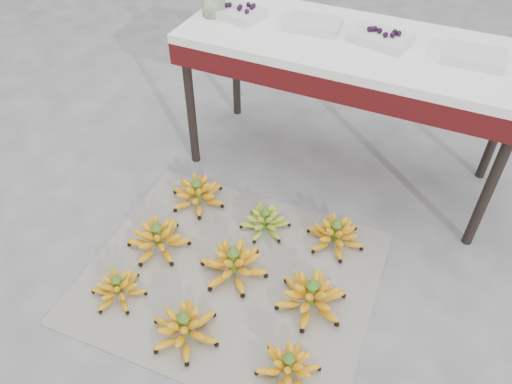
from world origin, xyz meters
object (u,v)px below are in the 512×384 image
at_px(bunch_front_left, 118,288).
at_px(tray_far_right, 474,56).
at_px(bunch_back_center, 265,221).
at_px(glass_jar, 214,0).
at_px(bunch_mid_left, 158,238).
at_px(bunch_back_left, 198,194).
at_px(newspaper_mat, 231,275).
at_px(bunch_mid_right, 311,296).
at_px(bunch_back_right, 335,235).
at_px(vendor_table, 351,57).
at_px(bunch_mid_center, 234,264).
at_px(tray_left, 314,24).
at_px(tray_right, 381,37).
at_px(bunch_front_center, 185,328).
at_px(tray_far_left, 237,12).
at_px(bunch_front_right, 288,367).

relative_size(bunch_front_left, tray_far_right, 0.93).
bearing_deg(bunch_back_center, glass_jar, 130.23).
height_order(bunch_mid_left, bunch_back_left, bunch_mid_left).
relative_size(newspaper_mat, bunch_mid_right, 3.20).
distance_m(bunch_mid_right, tray_far_right, 1.22).
height_order(bunch_mid_left, bunch_back_center, bunch_mid_left).
distance_m(bunch_back_right, vendor_table, 0.83).
bearing_deg(bunch_back_right, glass_jar, 158.78).
relative_size(bunch_mid_center, tray_left, 1.29).
height_order(tray_right, tray_far_right, tray_right).
xyz_separation_m(bunch_mid_center, bunch_back_center, (0.02, 0.31, -0.01)).
relative_size(bunch_back_center, vendor_table, 0.16).
distance_m(bunch_back_left, bunch_back_right, 0.72).
xyz_separation_m(bunch_back_center, tray_right, (0.28, 0.61, 0.73)).
xyz_separation_m(bunch_mid_right, vendor_table, (-0.19, 0.92, 0.61)).
bearing_deg(vendor_table, bunch_back_left, -134.33).
relative_size(bunch_front_left, tray_left, 0.92).
distance_m(bunch_front_center, bunch_back_left, 0.77).
distance_m(bunch_mid_center, bunch_back_left, 0.50).
xyz_separation_m(vendor_table, tray_far_left, (-0.59, -0.00, 0.11)).
bearing_deg(bunch_mid_left, bunch_back_right, 21.82).
bearing_deg(bunch_front_left, bunch_mid_left, 90.77).
distance_m(bunch_back_left, glass_jar, 0.95).
xyz_separation_m(newspaper_mat, bunch_back_left, (-0.36, 0.35, 0.06)).
bearing_deg(tray_right, bunch_front_right, -85.61).
bearing_deg(bunch_mid_left, bunch_front_center, -49.85).
xyz_separation_m(bunch_front_left, bunch_front_right, (0.79, -0.03, 0.00)).
relative_size(tray_left, glass_jar, 1.78).
bearing_deg(glass_jar, bunch_back_center, -46.42).
distance_m(bunch_back_left, tray_far_left, 0.91).
height_order(bunch_back_left, vendor_table, vendor_table).
bearing_deg(bunch_front_left, bunch_front_center, -6.13).
xyz_separation_m(tray_right, glass_jar, (-0.82, -0.05, 0.05)).
height_order(bunch_mid_right, bunch_back_left, bunch_mid_right).
relative_size(bunch_front_left, bunch_front_right, 0.75).
bearing_deg(bunch_front_right, tray_right, 70.84).
bearing_deg(bunch_back_left, bunch_back_center, 5.52).
distance_m(newspaper_mat, vendor_table, 1.15).
bearing_deg(tray_right, bunch_mid_right, -85.85).
bearing_deg(bunch_front_center, bunch_front_left, -168.59).
bearing_deg(tray_far_right, bunch_front_right, -103.54).
height_order(bunch_front_center, bunch_back_right, bunch_front_center).
distance_m(bunch_front_center, bunch_mid_left, 0.50).
bearing_deg(bunch_mid_right, bunch_back_center, 114.33).
relative_size(vendor_table, tray_far_left, 5.77).
distance_m(bunch_back_left, tray_far_right, 1.42).
relative_size(bunch_front_center, bunch_back_center, 1.40).
xyz_separation_m(bunch_front_left, vendor_table, (0.57, 1.21, 0.62)).
relative_size(bunch_back_left, tray_right, 1.11).
xyz_separation_m(bunch_mid_left, tray_far_right, (1.09, 0.93, 0.72)).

